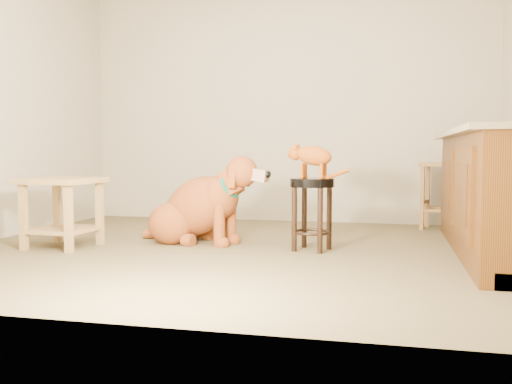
% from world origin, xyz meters
% --- Properties ---
extents(floor, '(4.50, 4.00, 0.01)m').
position_xyz_m(floor, '(0.00, 0.00, 0.00)').
color(floor, brown).
rests_on(floor, ground).
extents(room_shell, '(4.54, 4.04, 2.62)m').
position_xyz_m(room_shell, '(0.00, 0.00, 1.68)').
color(room_shell, '#B5AB92').
rests_on(room_shell, ground).
extents(cabinet_run, '(0.70, 2.56, 0.94)m').
position_xyz_m(cabinet_run, '(1.94, 0.30, 0.44)').
color(cabinet_run, '#512E0E').
rests_on(cabinet_run, ground).
extents(padded_stool, '(0.35, 0.35, 0.57)m').
position_xyz_m(padded_stool, '(0.56, 0.14, 0.41)').
color(padded_stool, black).
rests_on(padded_stool, ground).
extents(wood_stool, '(0.44, 0.44, 0.67)m').
position_xyz_m(wood_stool, '(1.64, 1.66, 0.35)').
color(wood_stool, brown).
rests_on(wood_stool, ground).
extents(side_table, '(0.59, 0.59, 0.57)m').
position_xyz_m(side_table, '(-1.43, -0.19, 0.37)').
color(side_table, '#9D7C48').
rests_on(side_table, ground).
extents(golden_retriever, '(1.22, 0.68, 0.79)m').
position_xyz_m(golden_retriever, '(-0.42, 0.28, 0.30)').
color(golden_retriever, brown).
rests_on(golden_retriever, ground).
extents(tabby_kitten, '(0.50, 0.21, 0.31)m').
position_xyz_m(tabby_kitten, '(0.55, 0.14, 0.74)').
color(tabby_kitten, '#8D400E').
rests_on(tabby_kitten, padded_stool).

